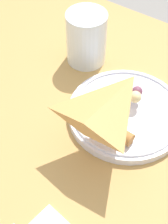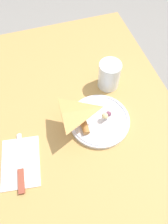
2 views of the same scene
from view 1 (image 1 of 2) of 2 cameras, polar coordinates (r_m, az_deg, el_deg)
dining_table at (r=0.75m, az=-4.52°, el=-6.79°), size 1.00×0.82×0.73m
plate_pizza at (r=0.66m, az=7.04°, el=0.23°), size 0.23×0.23×0.05m
milk_glass at (r=0.75m, az=0.40°, el=11.85°), size 0.09×0.09×0.12m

